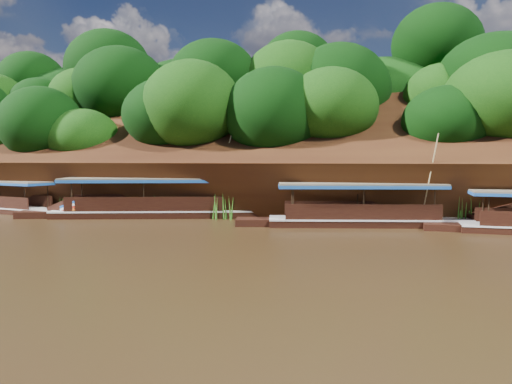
% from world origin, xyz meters
% --- Properties ---
extents(ground, '(160.00, 160.00, 0.00)m').
position_xyz_m(ground, '(0.00, 0.00, 0.00)').
color(ground, black).
rests_on(ground, ground).
extents(riverbank, '(120.00, 30.06, 19.40)m').
position_xyz_m(riverbank, '(-0.01, 22.73, 1.89)').
color(riverbank, black).
rests_on(riverbank, ground).
extents(boat_1, '(14.88, 5.43, 5.96)m').
position_xyz_m(boat_1, '(3.35, 8.33, 0.58)').
color(boat_1, black).
rests_on(boat_1, ground).
extents(boat_2, '(17.11, 7.31, 6.87)m').
position_xyz_m(boat_2, '(-10.97, 9.21, 0.61)').
color(boat_2, black).
rests_on(boat_2, ground).
extents(boat_3, '(13.35, 4.83, 2.81)m').
position_xyz_m(boat_3, '(-23.28, 8.45, 0.53)').
color(boat_3, black).
rests_on(boat_3, ground).
extents(reeds, '(50.32, 2.71, 1.86)m').
position_xyz_m(reeds, '(-2.97, 9.51, 0.87)').
color(reeds, '#32731C').
rests_on(reeds, ground).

